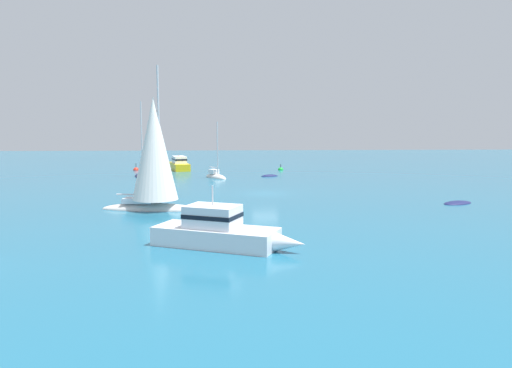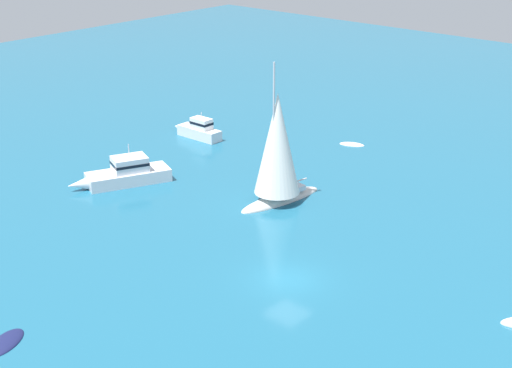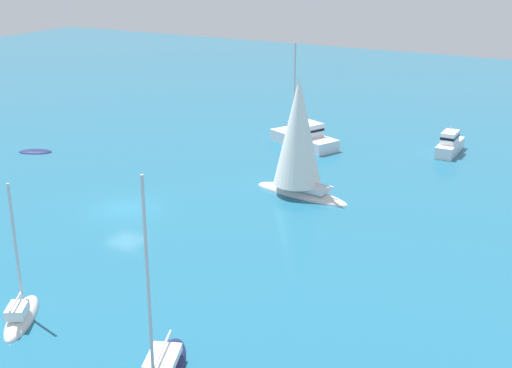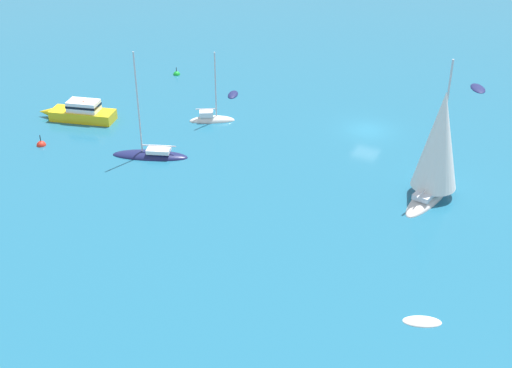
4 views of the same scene
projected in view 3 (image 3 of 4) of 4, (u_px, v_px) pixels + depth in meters
The scene contains 6 objects.
ground_plane at pixel (125, 209), 48.99m from camera, with size 163.01×163.01×0.00m, color #1E607F.
sloop at pixel (299, 140), 50.52m from camera, with size 8.16×4.08×11.79m.
cabin_cruiser at pixel (302, 136), 64.04m from camera, with size 8.55×5.08×3.38m.
sailboat at pixel (21, 317), 34.63m from camera, with size 3.43×4.50×7.60m.
skiff at pixel (36, 152), 62.16m from camera, with size 3.33×2.63×0.44m.
motor_cruiser at pixel (451, 144), 61.76m from camera, with size 1.49×5.93×2.67m.
Camera 3 is at (30.24, -35.42, 17.95)m, focal length 48.46 mm.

